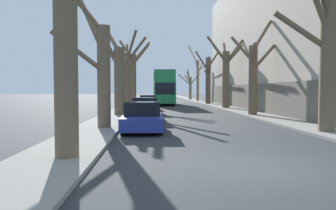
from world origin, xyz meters
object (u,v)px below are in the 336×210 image
object	(u,v)px
street_tree_left_1	(100,67)
street_tree_right_5	(190,85)
street_tree_right_3	(208,78)
parked_car_3	(148,102)
street_tree_left_2	(119,77)
street_tree_right_2	(226,74)
street_tree_left_4	(133,76)
double_decker_bus	(163,86)
parked_car_0	(142,117)
parked_car_2	(147,106)
street_tree_right_1	(253,75)
parked_car_1	(145,110)
street_tree_left_0	(71,29)
street_tree_right_4	(198,78)
street_tree_right_0	(325,49)
street_tree_left_3	(128,75)

from	to	relation	value
street_tree_left_1	street_tree_right_5	size ratio (longest dim) A/B	1.09
street_tree_right_3	parked_car_3	distance (m)	13.89
street_tree_left_2	street_tree_right_2	size ratio (longest dim) A/B	0.88
street_tree_left_4	double_decker_bus	world-z (taller)	street_tree_left_4
parked_car_0	parked_car_2	xyz separation A→B (m)	(0.00, 12.24, -0.02)
street_tree_left_2	street_tree_right_1	xyz separation A→B (m)	(10.02, -0.53, 0.17)
street_tree_right_2	parked_car_1	size ratio (longest dim) A/B	1.73
parked_car_1	street_tree_right_3	bearing A→B (deg)	70.88
street_tree_right_2	parked_car_2	size ratio (longest dim) A/B	1.66
street_tree_left_0	parked_car_2	world-z (taller)	street_tree_left_0
street_tree_left_1	parked_car_2	size ratio (longest dim) A/B	1.46
street_tree_right_4	double_decker_bus	bearing A→B (deg)	-119.47
street_tree_left_2	street_tree_right_0	distance (m)	14.63
parked_car_1	street_tree_left_3	bearing A→B (deg)	99.80
street_tree_right_0	parked_car_3	size ratio (longest dim) A/B	1.88
street_tree_left_2	street_tree_right_5	bearing A→B (deg)	75.95
parked_car_1	parked_car_2	size ratio (longest dim) A/B	0.96
street_tree_right_3	street_tree_right_4	distance (m)	10.40
street_tree_left_2	parked_car_2	xyz separation A→B (m)	(2.02, 2.99, -2.29)
street_tree_left_0	street_tree_right_3	bearing A→B (deg)	74.45
parked_car_0	street_tree_left_1	bearing A→B (deg)	157.00
street_tree_left_4	street_tree_right_4	distance (m)	18.96
double_decker_bus	street_tree_right_4	bearing A→B (deg)	60.53
street_tree_right_3	parked_car_1	distance (m)	24.86
street_tree_left_0	street_tree_left_3	xyz separation A→B (m)	(-0.17, 23.04, -0.20)
street_tree_right_4	parked_car_3	bearing A→B (deg)	-111.05
street_tree_right_5	street_tree_left_2	bearing A→B (deg)	-104.05
street_tree_left_3	double_decker_bus	xyz separation A→B (m)	(3.90, 11.68, -0.90)
street_tree_left_1	parked_car_2	bearing A→B (deg)	79.66
street_tree_right_5	double_decker_bus	xyz separation A→B (m)	(-5.98, -20.81, -0.37)
parked_car_0	double_decker_bus	bearing A→B (deg)	86.00
street_tree_left_2	parked_car_0	size ratio (longest dim) A/B	1.71
street_tree_left_0	street_tree_left_3	distance (m)	23.05
parked_car_2	street_tree_left_4	bearing A→B (deg)	98.85
street_tree_left_1	street_tree_right_4	distance (m)	39.83
street_tree_left_3	street_tree_right_4	bearing A→B (deg)	65.97
street_tree_right_1	double_decker_bus	distance (m)	20.55
parked_car_2	street_tree_left_3	bearing A→B (deg)	113.23
parked_car_3	street_tree_right_4	bearing A→B (deg)	68.95
street_tree_right_0	street_tree_left_1	bearing A→B (deg)	167.53
street_tree_right_0	parked_car_0	bearing A→B (deg)	170.43
street_tree_right_1	street_tree_right_4	xyz separation A→B (m)	(0.19, 30.63, 0.90)
street_tree_right_3	street_tree_left_4	bearing A→B (deg)	-149.48
street_tree_right_3	double_decker_bus	world-z (taller)	street_tree_right_3
street_tree_right_2	street_tree_right_3	xyz separation A→B (m)	(-0.00, 10.79, -0.03)
parked_car_0	street_tree_right_2	bearing A→B (deg)	66.00
street_tree_left_1	street_tree_right_4	bearing A→B (deg)	75.06
street_tree_left_0	street_tree_left_4	xyz separation A→B (m)	(0.03, 29.54, 0.01)
street_tree_right_0	parked_car_0	distance (m)	8.71
parked_car_2	parked_car_3	xyz separation A→B (m)	(0.00, 5.82, 0.05)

